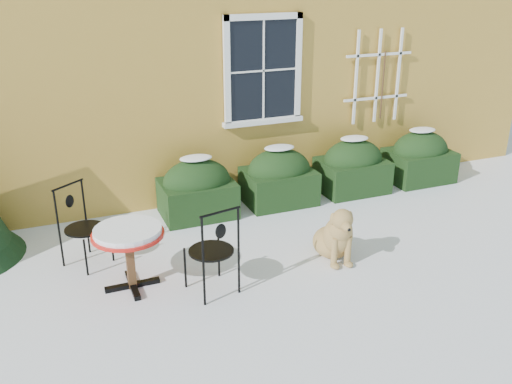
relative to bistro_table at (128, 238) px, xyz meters
name	(u,v)px	position (x,y,z in m)	size (l,w,h in m)	color
ground	(289,298)	(1.58, -0.89, -0.62)	(80.00, 80.00, 0.00)	white
hedge_row	(317,172)	(3.23, 1.66, -0.22)	(4.95, 0.80, 0.91)	black
bistro_table	(128,238)	(0.00, 0.00, 0.00)	(0.81, 0.81, 0.75)	black
patio_chair_near	(213,250)	(0.85, -0.44, -0.09)	(0.56, 0.56, 1.07)	black
patio_chair_far	(82,226)	(-0.43, 0.80, -0.12)	(0.62, 0.62, 1.01)	black
dog	(336,237)	(2.49, -0.28, -0.32)	(0.55, 0.84, 0.77)	tan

